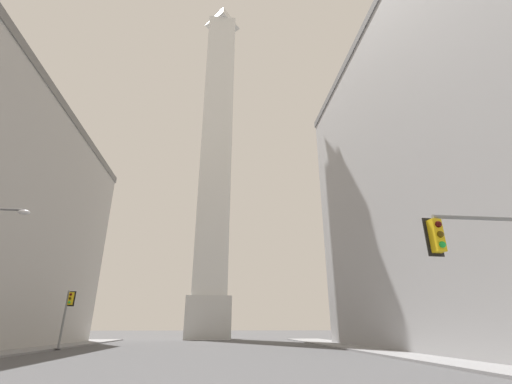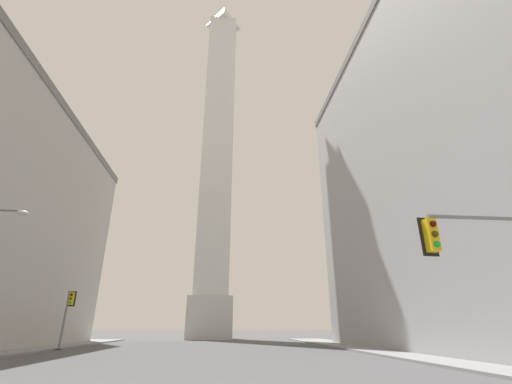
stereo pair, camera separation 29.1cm
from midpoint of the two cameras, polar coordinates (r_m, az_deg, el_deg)
name	(u,v)px [view 2 (the right image)]	position (r m, az deg, el deg)	size (l,w,h in m)	color
sidewalk_right	(433,358)	(26.50, 27.72, -23.25)	(5.00, 70.31, 0.15)	gray
obelisk	(218,148)	(68.57, -6.27, 7.33)	(7.22, 7.22, 72.87)	silver
traffic_light_near_right	(507,253)	(14.35, 36.83, -8.19)	(4.53, 0.51, 5.49)	slate
traffic_light_mid_left	(68,310)	(36.83, -28.67, -16.89)	(0.79, 0.51, 4.99)	slate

